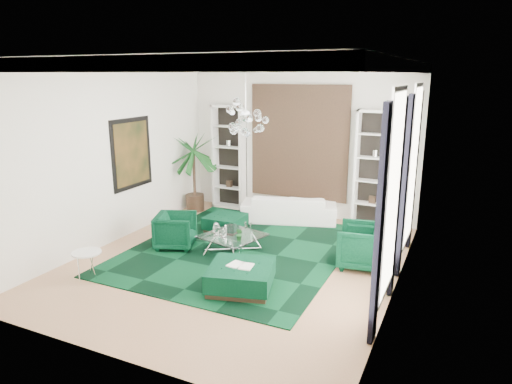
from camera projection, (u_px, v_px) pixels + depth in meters
The scene contains 30 objects.
floor at pixel (238, 262), 9.03m from camera, with size 6.00×7.00×0.02m, color tan.
ceiling at pixel (235, 61), 8.07m from camera, with size 6.00×7.00×0.02m, color white.
wall_back at pixel (300, 142), 11.63m from camera, with size 6.00×0.02×3.80m, color white.
wall_front at pixel (102, 219), 5.47m from camera, with size 6.00×0.02×3.80m, color white.
wall_left at pixel (112, 155), 9.78m from camera, with size 0.02×7.00×3.80m, color white.
wall_right at pixel (403, 183), 7.32m from camera, with size 0.02×7.00×3.80m, color white.
crown_molding at pixel (236, 68), 8.10m from camera, with size 6.00×7.00×0.18m, color white, non-canonical shape.
ceiling_medallion at pixel (243, 64), 8.34m from camera, with size 0.90×0.90×0.05m, color white.
tapestry at pixel (299, 143), 11.58m from camera, with size 2.50×0.06×2.80m, color black.
shelving_left at pixel (229, 157), 12.37m from camera, with size 0.90×0.38×2.80m, color white, non-canonical shape.
shelving_right at pixel (374, 170), 10.78m from camera, with size 0.90×0.38×2.80m, color white, non-canonical shape.
painting at pixel (132, 154), 10.30m from camera, with size 0.04×1.30×1.60m, color black.
window_near at pixel (393, 196), 6.54m from camera, with size 0.03×1.10×2.90m, color white.
curtain_near_a at pixel (379, 228), 5.93m from camera, with size 0.07×0.30×3.25m, color black.
curtain_near_b at pixel (397, 199), 7.30m from camera, with size 0.07×0.30×3.25m, color black.
window_far at pixel (413, 166), 8.64m from camera, with size 0.03×1.10×2.90m, color white.
curtain_far_a at pixel (404, 188), 8.03m from camera, with size 0.07×0.30×3.25m, color black.
curtain_far_b at pixel (415, 171), 9.40m from camera, with size 0.07×0.30×3.25m, color black.
rug at pixel (239, 249), 9.62m from camera, with size 4.20×5.00×0.02m, color black.
sofa at pixel (289, 208), 11.41m from camera, with size 2.33×0.91×0.68m, color white.
armchair_left at pixel (176, 231), 9.67m from camera, with size 0.79×0.81×0.74m, color black.
armchair_right at pixel (362, 246), 8.68m from camera, with size 0.89×0.92×0.83m, color black.
coffee_table at pixel (233, 244), 9.43m from camera, with size 1.10×1.10×0.38m, color white, non-canonical shape.
ottoman_side at pixel (225, 223), 10.76m from camera, with size 0.83×0.83×0.37m, color black.
ottoman_front at pixel (241, 277), 7.81m from camera, with size 1.06×1.06×0.43m, color black.
book at pixel (241, 265), 7.75m from camera, with size 0.43×0.29×0.03m, color white.
side_table at pixel (88, 265), 8.21m from camera, with size 0.52×0.52×0.50m, color white.
palm at pixel (194, 162), 12.07m from camera, with size 1.66×1.66×2.66m, color #164B1B, non-canonical shape.
chandelier at pixel (245, 116), 8.32m from camera, with size 0.83×0.83×0.75m, color white, non-canonical shape.
table_plant at pixel (239, 234), 9.04m from camera, with size 0.15×0.12×0.26m, color #164B1B.
Camera 1 is at (3.87, -7.45, 3.59)m, focal length 32.00 mm.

